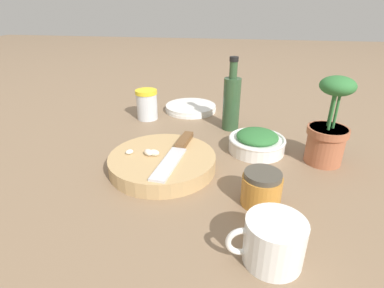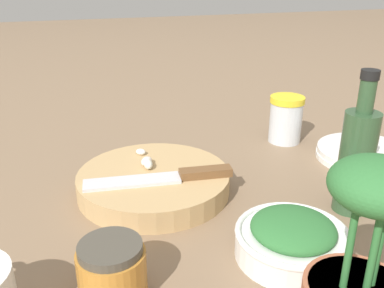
# 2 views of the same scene
# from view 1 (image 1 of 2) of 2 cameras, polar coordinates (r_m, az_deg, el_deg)

# --- Properties ---
(ground_plane) EXTENTS (5.00, 5.00, 0.00)m
(ground_plane) POSITION_cam_1_polar(r_m,az_deg,el_deg) (0.73, 0.89, -2.59)
(ground_plane) COLOR #7F664C
(cutting_board) EXTENTS (0.24, 0.24, 0.03)m
(cutting_board) POSITION_cam_1_polar(r_m,az_deg,el_deg) (0.68, -5.65, -3.43)
(cutting_board) COLOR tan
(cutting_board) RESTS_ON ground_plane
(chef_knife) EXTENTS (0.23, 0.05, 0.01)m
(chef_knife) POSITION_cam_1_polar(r_m,az_deg,el_deg) (0.67, -2.86, -1.40)
(chef_knife) COLOR brown
(chef_knife) RESTS_ON cutting_board
(garlic_cloves) EXTENTS (0.03, 0.08, 0.01)m
(garlic_cloves) POSITION_cam_1_polar(r_m,az_deg,el_deg) (0.67, -8.55, -1.60)
(garlic_cloves) COLOR silver
(garlic_cloves) RESTS_ON cutting_board
(herb_bowl) EXTENTS (0.14, 0.14, 0.06)m
(herb_bowl) POSITION_cam_1_polar(r_m,az_deg,el_deg) (0.76, 12.24, 0.44)
(herb_bowl) COLOR silver
(herb_bowl) RESTS_ON ground_plane
(spice_jar) EXTENTS (0.07, 0.07, 0.09)m
(spice_jar) POSITION_cam_1_polar(r_m,az_deg,el_deg) (0.96, -8.58, 7.47)
(spice_jar) COLOR silver
(spice_jar) RESTS_ON ground_plane
(coffee_mug) EXTENTS (0.09, 0.11, 0.07)m
(coffee_mug) POSITION_cam_1_polar(r_m,az_deg,el_deg) (0.46, 15.16, -17.44)
(coffee_mug) COLOR silver
(coffee_mug) RESTS_ON ground_plane
(plate_stack) EXTENTS (0.17, 0.17, 0.02)m
(plate_stack) POSITION_cam_1_polar(r_m,az_deg,el_deg) (1.04, -0.25, 6.89)
(plate_stack) COLOR silver
(plate_stack) RESTS_ON ground_plane
(honey_jar) EXTENTS (0.07, 0.07, 0.07)m
(honey_jar) POSITION_cam_1_polar(r_m,az_deg,el_deg) (0.57, 13.09, -8.24)
(honey_jar) COLOR #BC7A2D
(honey_jar) RESTS_ON ground_plane
(oil_bottle) EXTENTS (0.05, 0.05, 0.21)m
(oil_bottle) POSITION_cam_1_polar(r_m,az_deg,el_deg) (0.87, 7.54, 8.01)
(oil_bottle) COLOR #2D4C2D
(oil_bottle) RESTS_ON ground_plane
(potted_herb) EXTENTS (0.09, 0.09, 0.20)m
(potted_herb) POSITION_cam_1_polar(r_m,az_deg,el_deg) (0.74, 24.55, 2.50)
(potted_herb) COLOR #A35B3D
(potted_herb) RESTS_ON ground_plane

